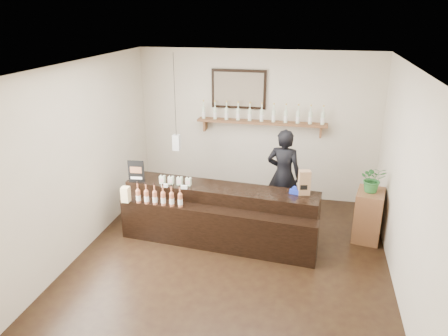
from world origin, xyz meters
The scene contains 10 objects.
ground centered at (0.00, 0.00, 0.00)m, with size 5.00×5.00×0.00m, color black.
room_shell centered at (0.00, 0.00, 1.70)m, with size 5.00×5.00×5.00m.
back_wall_decor centered at (-0.15, 2.37, 1.76)m, with size 2.66×0.96×1.69m.
counter centered at (-0.31, 0.59, 0.40)m, with size 3.10×1.10×1.00m.
promo_sign centered at (-1.66, 0.60, 1.04)m, with size 0.26×0.04×0.37m.
paper_bag centered at (0.98, 0.68, 1.04)m, with size 0.19×0.16×0.37m.
tape_dispenser centered at (0.84, 0.66, 0.90)m, with size 0.15×0.09×0.12m.
side_cabinet centered at (2.00, 1.10, 0.41)m, with size 0.50×0.62×0.81m.
potted_plant centered at (2.00, 1.10, 1.02)m, with size 0.38×0.33×0.42m, color #2D7031.
shopkeeper centered at (0.61, 1.55, 0.91)m, with size 0.66×0.44×1.82m, color black.
Camera 1 is at (1.07, -5.45, 3.48)m, focal length 35.00 mm.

